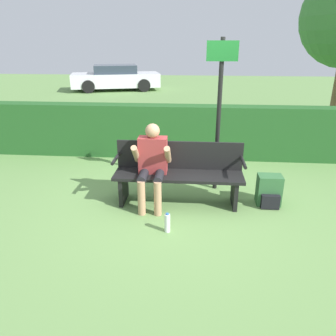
{
  "coord_description": "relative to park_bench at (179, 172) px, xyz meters",
  "views": [
    {
      "loc": [
        0.22,
        -4.57,
        2.37
      ],
      "look_at": [
        -0.15,
        -0.1,
        0.62
      ],
      "focal_mm": 35.0,
      "sensor_mm": 36.0,
      "label": 1
    }
  ],
  "objects": [
    {
      "name": "ground_plane",
      "position": [
        0.0,
        -0.07,
        -0.48
      ],
      "size": [
        40.0,
        40.0,
        0.0
      ],
      "primitive_type": "plane",
      "color": "#668E4C"
    },
    {
      "name": "hedge_back",
      "position": [
        0.0,
        2.13,
        0.07
      ],
      "size": [
        12.0,
        0.41,
        1.12
      ],
      "color": "#235623",
      "rests_on": "ground"
    },
    {
      "name": "park_bench",
      "position": [
        0.0,
        0.0,
        0.0
      ],
      "size": [
        1.95,
        0.51,
        0.93
      ],
      "color": "black",
      "rests_on": "ground"
    },
    {
      "name": "person_seated",
      "position": [
        -0.39,
        -0.12,
        0.22
      ],
      "size": [
        0.56,
        0.61,
        1.24
      ],
      "color": "#993333",
      "rests_on": "ground"
    },
    {
      "name": "backpack",
      "position": [
        1.39,
        0.0,
        -0.26
      ],
      "size": [
        0.36,
        0.34,
        0.47
      ],
      "color": "#336638",
      "rests_on": "ground"
    },
    {
      "name": "water_bottle",
      "position": [
        -0.1,
        -0.91,
        -0.35
      ],
      "size": [
        0.07,
        0.07,
        0.28
      ],
      "color": "white",
      "rests_on": "ground"
    },
    {
      "name": "signpost",
      "position": [
        0.6,
        0.53,
        0.94
      ],
      "size": [
        0.47,
        0.09,
        2.42
      ],
      "color": "black",
      "rests_on": "ground"
    },
    {
      "name": "parked_car",
      "position": [
        -3.81,
        12.07,
        0.12
      ],
      "size": [
        4.6,
        2.72,
        1.24
      ],
      "rotation": [
        0.0,
        0.0,
        0.26
      ],
      "color": "silver",
      "rests_on": "ground"
    }
  ]
}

